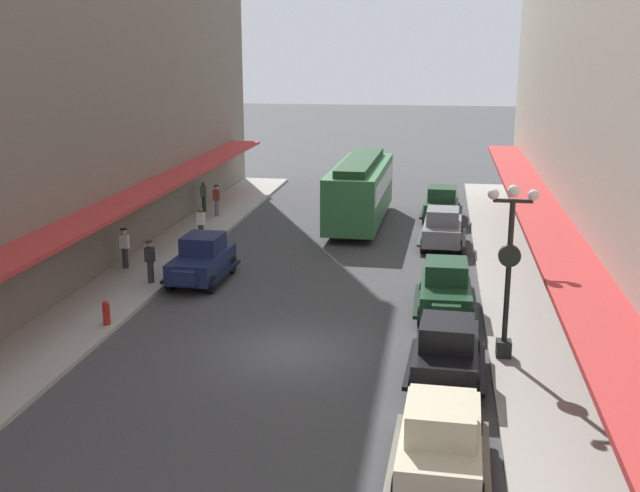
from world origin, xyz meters
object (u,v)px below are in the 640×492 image
object	(u,v)px
parked_car_0	(443,227)
pedestrian_4	(150,261)
pedestrian_1	(201,225)
pedestrian_3	(217,200)
parked_car_1	(446,288)
fire_hydrant	(106,313)
parked_car_4	(442,203)
pedestrian_0	(204,197)
lamp_post_with_clock	(509,264)
pedestrian_2	(125,248)
parked_car_3	(447,349)
streetcar	(360,188)
parked_car_2	(202,258)
parked_car_5	(441,436)

from	to	relation	value
parked_car_0	pedestrian_4	xyz separation A→B (m)	(-11.15, -7.93, 0.07)
pedestrian_1	pedestrian_3	distance (m)	5.78
parked_car_1	fire_hydrant	distance (m)	11.51
parked_car_1	parked_car_4	distance (m)	15.03
pedestrian_4	parked_car_4	bearing A→B (deg)	50.83
fire_hydrant	pedestrian_0	bearing A→B (deg)	96.83
parked_car_0	lamp_post_with_clock	xyz separation A→B (m)	(1.84, -13.33, 2.04)
parked_car_1	pedestrian_2	size ratio (longest dim) A/B	2.56
parked_car_3	pedestrian_3	xyz separation A→B (m)	(-12.18, 19.18, 0.07)
parked_car_1	pedestrian_0	bearing A→B (deg)	132.22
parked_car_0	streetcar	xyz separation A→B (m)	(-4.27, 4.01, 0.96)
parked_car_3	pedestrian_2	size ratio (longest dim) A/B	2.58
parked_car_1	pedestrian_0	xyz separation A→B (m)	(-13.17, 14.51, 0.05)
parked_car_0	pedestrian_2	bearing A→B (deg)	-154.62
pedestrian_0	pedestrian_3	distance (m)	1.40
pedestrian_2	fire_hydrant	bearing A→B (deg)	-72.63
pedestrian_0	pedestrian_2	bearing A→B (deg)	-89.45
lamp_post_with_clock	pedestrian_3	xyz separation A→B (m)	(-13.87, 17.54, -1.97)
pedestrian_0	pedestrian_3	size ratio (longest dim) A/B	0.98
parked_car_3	parked_car_4	xyz separation A→B (m)	(-0.20, 20.66, 0.00)
parked_car_3	parked_car_2	bearing A→B (deg)	139.96
parked_car_1	parked_car_5	size ratio (longest dim) A/B	0.99
parked_car_1	pedestrian_2	bearing A→B (deg)	166.20
lamp_post_with_clock	pedestrian_0	bearing A→B (deg)	128.80
parked_car_3	streetcar	bearing A→B (deg)	103.11
parked_car_2	pedestrian_4	size ratio (longest dim) A/B	2.57
pedestrian_4	parked_car_2	bearing A→B (deg)	28.57
parked_car_2	pedestrian_2	size ratio (longest dim) A/B	2.57
lamp_post_with_clock	pedestrian_3	distance (m)	22.44
parked_car_4	pedestrian_3	size ratio (longest dim) A/B	2.58
pedestrian_4	streetcar	bearing A→B (deg)	60.05
pedestrian_3	pedestrian_1	bearing A→B (deg)	-81.03
streetcar	pedestrian_0	size ratio (longest dim) A/B	5.89
parked_car_4	fire_hydrant	bearing A→B (deg)	-120.71
parked_car_1	pedestrian_3	world-z (taller)	parked_car_1
parked_car_5	lamp_post_with_clock	distance (m)	7.23
pedestrian_0	pedestrian_4	world-z (taller)	pedestrian_4
parked_car_0	fire_hydrant	xyz separation A→B (m)	(-10.91, -12.59, -0.38)
parked_car_2	pedestrian_3	bearing A→B (deg)	103.33
fire_hydrant	pedestrian_0	size ratio (longest dim) A/B	0.50
fire_hydrant	pedestrian_2	xyz separation A→B (m)	(-2.02, 6.46, 0.45)
parked_car_4	pedestrian_3	distance (m)	12.07
pedestrian_0	pedestrian_1	world-z (taller)	same
parked_car_4	parked_car_1	bearing A→B (deg)	-89.31
parked_car_4	fire_hydrant	xyz separation A→B (m)	(-10.86, -18.28, -0.38)
parked_car_3	pedestrian_0	bearing A→B (deg)	123.21
parked_car_1	parked_car_2	bearing A→B (deg)	165.99
parked_car_2	pedestrian_4	bearing A→B (deg)	-151.43
parked_car_4	pedestrian_1	world-z (taller)	parked_car_4
parked_car_0	pedestrian_2	distance (m)	14.31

